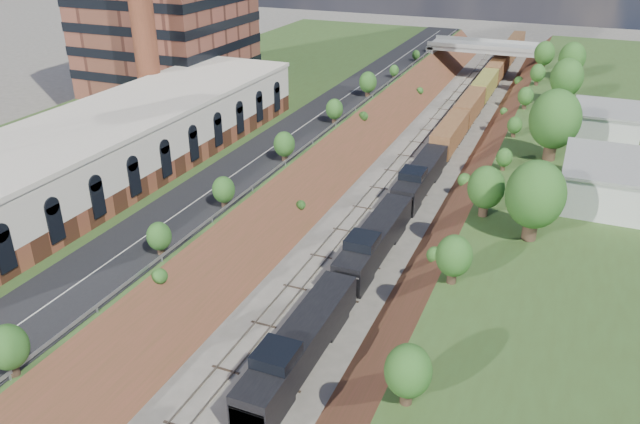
% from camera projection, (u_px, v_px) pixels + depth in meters
% --- Properties ---
extents(platform_left, '(44.00, 180.00, 5.00)m').
position_uv_depth(platform_left, '(190.00, 133.00, 92.11)').
color(platform_left, '#395221').
rests_on(platform_left, ground).
extents(embankment_left, '(10.00, 180.00, 10.00)m').
position_uv_depth(embankment_left, '(327.00, 170.00, 85.51)').
color(embankment_left, brown).
rests_on(embankment_left, ground).
extents(embankment_right, '(10.00, 180.00, 10.00)m').
position_uv_depth(embankment_right, '(490.00, 195.00, 77.82)').
color(embankment_right, brown).
rests_on(embankment_right, ground).
extents(rail_left_track, '(1.58, 180.00, 0.18)m').
position_uv_depth(rail_left_track, '(386.00, 178.00, 82.54)').
color(rail_left_track, gray).
rests_on(rail_left_track, ground).
extents(rail_right_track, '(1.58, 180.00, 0.18)m').
position_uv_depth(rail_right_track, '(424.00, 184.00, 80.72)').
color(rail_right_track, gray).
rests_on(rail_right_track, ground).
extents(road, '(8.00, 180.00, 0.10)m').
position_uv_depth(road, '(297.00, 131.00, 84.88)').
color(road, black).
rests_on(road, platform_left).
extents(guardrail, '(0.10, 171.00, 0.70)m').
position_uv_depth(guardrail, '(324.00, 131.00, 83.07)').
color(guardrail, '#99999E').
rests_on(guardrail, platform_left).
extents(commercial_building, '(14.30, 62.30, 7.00)m').
position_uv_depth(commercial_building, '(112.00, 145.00, 69.49)').
color(commercial_building, brown).
rests_on(commercial_building, platform_left).
extents(overpass, '(24.50, 8.30, 7.40)m').
position_uv_depth(overpass, '(487.00, 54.00, 130.98)').
color(overpass, gray).
rests_on(overpass, ground).
extents(white_building_near, '(9.00, 12.00, 4.00)m').
position_uv_depth(white_building_near, '(610.00, 182.00, 63.77)').
color(white_building_near, silver).
rests_on(white_building_near, platform_right).
extents(white_building_far, '(8.00, 10.00, 3.60)m').
position_uv_depth(white_building_far, '(606.00, 123.00, 82.29)').
color(white_building_far, silver).
rests_on(white_building_far, platform_right).
extents(tree_right_large, '(5.25, 5.25, 7.61)m').
position_uv_depth(tree_right_large, '(535.00, 195.00, 55.05)').
color(tree_right_large, '#473323').
rests_on(tree_right_large, platform_right).
extents(tree_left_crest, '(2.45, 2.45, 3.55)m').
position_uv_depth(tree_left_crest, '(128.00, 260.00, 49.53)').
color(tree_left_crest, '#473323').
rests_on(tree_left_crest, platform_left).
extents(freight_train, '(2.85, 145.98, 4.55)m').
position_uv_depth(freight_train, '(468.00, 109.00, 103.41)').
color(freight_train, black).
rests_on(freight_train, ground).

